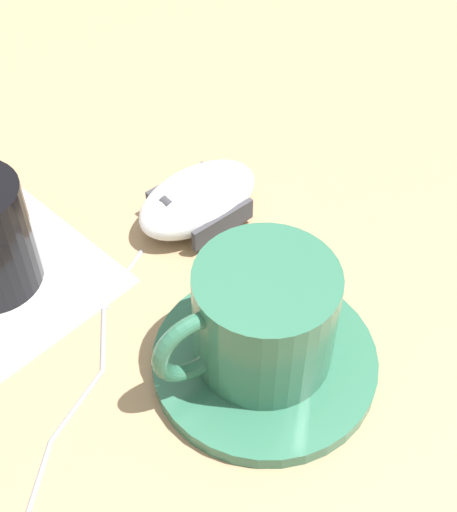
% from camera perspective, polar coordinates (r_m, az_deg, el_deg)
% --- Properties ---
extents(ground_plane, '(3.00, 3.00, 0.00)m').
position_cam_1_polar(ground_plane, '(0.49, -12.70, -5.81)').
color(ground_plane, '#9E7F5B').
extents(saucer, '(0.14, 0.14, 0.01)m').
position_cam_1_polar(saucer, '(0.46, 2.89, -8.35)').
color(saucer, '#2D664C').
rests_on(saucer, ground).
extents(coffee_cup, '(0.12, 0.09, 0.07)m').
position_cam_1_polar(coffee_cup, '(0.42, 2.66, -4.95)').
color(coffee_cup, '#2D664C').
rests_on(coffee_cup, saucer).
extents(computer_mouse, '(0.10, 0.06, 0.04)m').
position_cam_1_polar(computer_mouse, '(0.54, -2.46, 4.55)').
color(computer_mouse, silver).
rests_on(computer_mouse, ground).
extents(mouse_cable, '(0.21, 0.17, 0.00)m').
position_cam_1_polar(mouse_cable, '(0.45, -12.26, -11.51)').
color(mouse_cable, gray).
rests_on(mouse_cable, ground).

